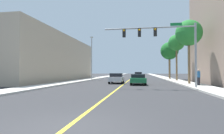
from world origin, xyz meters
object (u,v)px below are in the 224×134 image
object	(u,v)px
car_gray	(138,75)
car_green	(138,79)
palm_near	(189,33)
car_silver	(117,78)
street_lamp	(92,56)
palm_far	(169,51)
traffic_signal_mast	(163,39)
palm_mid	(176,43)
pedestrian	(198,77)

from	to	relation	value
car_gray	car_green	bearing A→B (deg)	-89.73
palm_near	car_silver	bearing A→B (deg)	172.17
street_lamp	palm_far	world-z (taller)	street_lamp
traffic_signal_mast	street_lamp	xyz separation A→B (m)	(-11.94, 16.27, 0.00)
palm_mid	car_silver	size ratio (longest dim) A/B	1.97
car_silver	car_green	size ratio (longest dim) A/B	0.85
car_gray	pedestrian	bearing A→B (deg)	-73.82
car_gray	car_green	xyz separation A→B (m)	(0.15, -21.00, -0.09)
car_gray	car_green	size ratio (longest dim) A/B	0.88
car_gray	pedestrian	size ratio (longest dim) A/B	2.30
traffic_signal_mast	pedestrian	xyz separation A→B (m)	(4.05, 2.69, -3.81)
traffic_signal_mast	palm_far	xyz separation A→B (m)	(3.92, 21.03, 1.19)
street_lamp	pedestrian	xyz separation A→B (m)	(15.99, -13.57, -3.81)
palm_near	pedestrian	distance (m)	6.03
palm_mid	car_green	xyz separation A→B (m)	(-6.42, -8.28, -5.78)
palm_far	car_gray	size ratio (longest dim) A/B	1.91
car_silver	pedestrian	distance (m)	10.39
palm_far	traffic_signal_mast	bearing A→B (deg)	-100.56
palm_far	car_silver	world-z (taller)	palm_far
street_lamp	palm_near	bearing A→B (deg)	-34.86
street_lamp	car_gray	xyz separation A→B (m)	(9.20, 9.63, -4.06)
street_lamp	palm_far	xyz separation A→B (m)	(15.86, 4.76, 1.19)
car_silver	car_green	bearing A→B (deg)	-31.71
car_green	pedestrian	xyz separation A→B (m)	(6.64, -2.20, 0.34)
street_lamp	palm_mid	world-z (taller)	street_lamp
traffic_signal_mast	palm_mid	world-z (taller)	palm_mid
car_silver	car_gray	size ratio (longest dim) A/B	0.97
traffic_signal_mast	car_green	distance (m)	6.91
car_green	car_gray	bearing A→B (deg)	88.13
street_lamp	car_green	world-z (taller)	street_lamp
traffic_signal_mast	car_green	world-z (taller)	traffic_signal_mast
pedestrian	palm_mid	bearing A→B (deg)	-145.77
traffic_signal_mast	car_silver	size ratio (longest dim) A/B	2.27
palm_mid	pedestrian	size ratio (longest dim) A/B	4.37
palm_far	pedestrian	size ratio (longest dim) A/B	4.39
palm_mid	car_silver	bearing A→B (deg)	-145.04
palm_near	street_lamp	bearing A→B (deg)	145.14
street_lamp	car_gray	world-z (taller)	street_lamp
palm_far	car_green	xyz separation A→B (m)	(-6.51, -16.14, -5.34)
palm_mid	car_green	size ratio (longest dim) A/B	1.67
palm_near	palm_mid	bearing A→B (deg)	89.62
car_green	pedestrian	world-z (taller)	pedestrian
palm_near	palm_mid	distance (m)	7.86
traffic_signal_mast	car_green	size ratio (longest dim) A/B	1.93
car_green	pedestrian	bearing A→B (deg)	-20.60
palm_near	palm_far	world-z (taller)	palm_near
street_lamp	car_gray	distance (m)	13.92
palm_mid	palm_far	size ratio (longest dim) A/B	1.00
car_gray	car_green	distance (m)	21.01
palm_near	pedestrian	xyz separation A→B (m)	(0.28, -2.63, -5.42)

